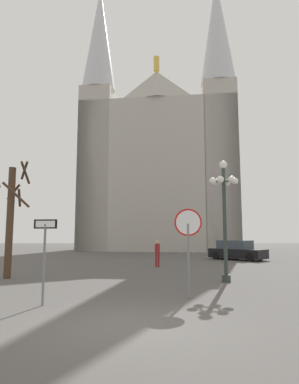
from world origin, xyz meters
name	(u,v)px	position (x,y,z in m)	size (l,w,h in m)	color
ground_plane	(128,325)	(0.00, 0.00, 0.00)	(120.00, 120.00, 0.00)	#514F4C
cathedral	(160,165)	(2.22, 33.23, 10.61)	(19.59, 14.18, 33.86)	#ADA89E
stop_sign	(188,234)	(1.75, 2.97, 2.00)	(0.87, 0.20, 2.81)	slate
one_way_arrow_sign	(45,249)	(-2.53, 2.05, 1.57)	(0.71, 0.15, 2.43)	slate
street_lamp	(224,203)	(3.78, 6.47, 3.32)	(1.27, 1.14, 5.16)	#2D3833
bare_tree	(11,216)	(-5.83, 7.71, 2.82)	(1.83, 1.72, 5.37)	#473323
parked_car_near_black	(237,251)	(7.42, 17.97, 0.69)	(4.21, 4.23, 1.48)	black
pedestrian_walking	(157,251)	(1.12, 12.75, 0.95)	(0.32, 0.32, 1.58)	maroon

